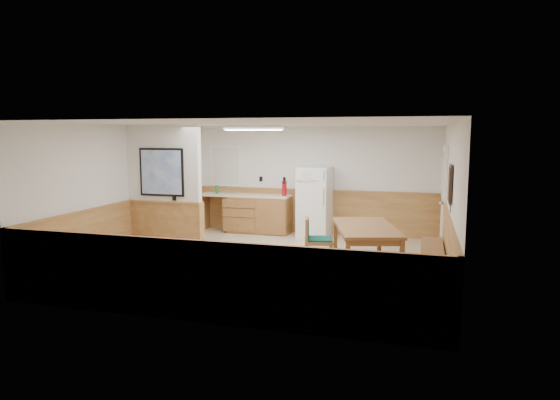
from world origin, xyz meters
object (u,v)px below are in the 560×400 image
(refrigerator, at_px, (315,202))
(dining_table, at_px, (366,231))
(dining_bench, at_px, (432,253))
(soap_bottle, at_px, (217,189))
(fire_extinguisher, at_px, (284,188))
(dining_chair, at_px, (313,237))

(refrigerator, xyz_separation_m, dining_table, (1.44, -2.52, -0.13))
(dining_bench, relative_size, soap_bottle, 8.06)
(dining_table, bearing_deg, refrigerator, 103.93)
(fire_extinguisher, bearing_deg, refrigerator, -6.82)
(refrigerator, bearing_deg, fire_extinguisher, -178.50)
(dining_chair, xyz_separation_m, soap_bottle, (-2.93, 2.49, 0.51))
(refrigerator, relative_size, dining_chair, 1.87)
(soap_bottle, bearing_deg, refrigerator, -0.34)
(soap_bottle, bearing_deg, dining_chair, -40.42)
(dining_bench, xyz_separation_m, dining_chair, (-2.03, -0.00, 0.15))
(dining_table, distance_m, dining_chair, 0.94)
(refrigerator, xyz_separation_m, dining_bench, (2.55, -2.47, -0.45))
(refrigerator, distance_m, fire_extinguisher, 0.78)
(refrigerator, xyz_separation_m, soap_bottle, (-2.41, 0.01, 0.21))
(dining_table, bearing_deg, dining_bench, -13.39)
(dining_table, xyz_separation_m, dining_bench, (1.11, 0.05, -0.31))
(refrigerator, bearing_deg, dining_chair, -75.29)
(dining_table, distance_m, dining_bench, 1.15)
(dining_table, xyz_separation_m, dining_chair, (-0.93, 0.04, -0.17))
(dining_table, relative_size, fire_extinguisher, 4.80)
(dining_bench, relative_size, fire_extinguisher, 3.82)
(dining_chair, distance_m, fire_extinguisher, 2.85)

